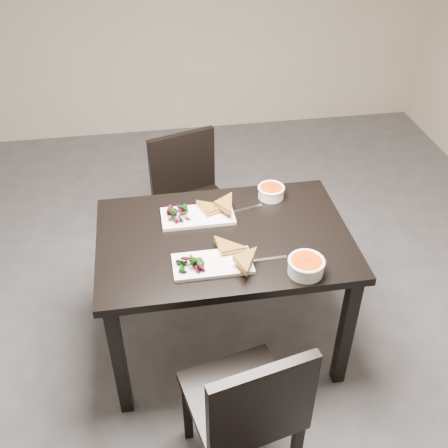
# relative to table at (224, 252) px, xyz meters

# --- Properties ---
(ground) EXTENTS (5.00, 5.00, 0.00)m
(ground) POSITION_rel_table_xyz_m (-0.25, 0.10, -0.65)
(ground) COLOR #47474C
(ground) RESTS_ON ground
(table) EXTENTS (1.20, 0.80, 0.75)m
(table) POSITION_rel_table_xyz_m (0.00, 0.00, 0.00)
(table) COLOR black
(table) RESTS_ON ground
(chair_near) EXTENTS (0.50, 0.50, 0.85)m
(chair_near) POSITION_rel_table_xyz_m (-0.02, -0.75, -0.17)
(chair_near) COLOR black
(chair_near) RESTS_ON ground
(chair_far) EXTENTS (0.53, 0.53, 0.85)m
(chair_far) POSITION_rel_table_xyz_m (-0.08, 0.76, -0.17)
(chair_far) COLOR black
(chair_far) RESTS_ON ground
(plate_near) EXTENTS (0.35, 0.18, 0.02)m
(plate_near) POSITION_rel_table_xyz_m (-0.08, -0.20, 0.11)
(plate_near) COLOR white
(plate_near) RESTS_ON table
(sandwich_near) EXTENTS (0.19, 0.15, 0.06)m
(sandwich_near) POSITION_rel_table_xyz_m (-0.02, -0.19, 0.14)
(sandwich_near) COLOR #A57522
(sandwich_near) RESTS_ON plate_near
(salad_near) EXTENTS (0.11, 0.10, 0.05)m
(salad_near) POSITION_rel_table_xyz_m (-0.18, -0.20, 0.14)
(salad_near) COLOR black
(salad_near) RESTS_ON plate_near
(soup_bowl_near) EXTENTS (0.16, 0.16, 0.07)m
(soup_bowl_near) POSITION_rel_table_xyz_m (0.31, -0.31, 0.14)
(soup_bowl_near) COLOR white
(soup_bowl_near) RESTS_ON table
(cutlery_near) EXTENTS (0.18, 0.02, 0.00)m
(cutlery_near) POSITION_rel_table_xyz_m (0.16, -0.20, 0.10)
(cutlery_near) COLOR silver
(cutlery_near) RESTS_ON table
(plate_far) EXTENTS (0.36, 0.18, 0.02)m
(plate_far) POSITION_rel_table_xyz_m (-0.11, 0.16, 0.11)
(plate_far) COLOR white
(plate_far) RESTS_ON table
(sandwich_far) EXTENTS (0.21, 0.19, 0.06)m
(sandwich_far) POSITION_rel_table_xyz_m (-0.04, 0.15, 0.15)
(sandwich_far) COLOR #A57522
(sandwich_far) RESTS_ON plate_far
(salad_far) EXTENTS (0.11, 0.10, 0.05)m
(salad_far) POSITION_rel_table_xyz_m (-0.21, 0.16, 0.14)
(salad_far) COLOR black
(salad_far) RESTS_ON plate_far
(soup_bowl_far) EXTENTS (0.14, 0.14, 0.06)m
(soup_bowl_far) POSITION_rel_table_xyz_m (0.29, 0.28, 0.13)
(soup_bowl_far) COLOR white
(soup_bowl_far) RESTS_ON table
(cutlery_far) EXTENTS (0.18, 0.06, 0.00)m
(cutlery_far) POSITION_rel_table_xyz_m (0.14, 0.20, 0.10)
(cutlery_far) COLOR silver
(cutlery_far) RESTS_ON table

